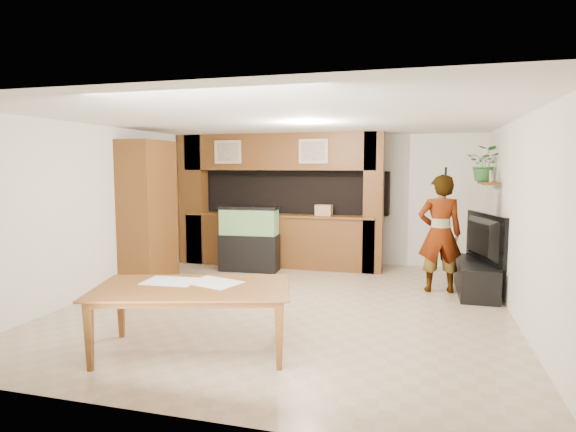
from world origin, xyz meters
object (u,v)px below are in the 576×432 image
(dining_table, at_px, (192,320))
(person, at_px, (440,234))
(television, at_px, (477,238))
(pantry_cabinet, at_px, (148,212))
(aquarium, at_px, (249,239))

(dining_table, bearing_deg, person, 35.91)
(television, bearing_deg, person, 79.43)
(person, xyz_separation_m, dining_table, (-2.59, -3.34, -0.57))
(television, bearing_deg, pantry_cabinet, 79.71)
(pantry_cabinet, relative_size, television, 1.83)
(pantry_cabinet, xyz_separation_m, person, (4.79, 0.58, -0.28))
(television, relative_size, person, 0.71)
(pantry_cabinet, height_order, person, pantry_cabinet)
(pantry_cabinet, height_order, dining_table, pantry_cabinet)
(pantry_cabinet, bearing_deg, person, 6.87)
(aquarium, xyz_separation_m, television, (3.96, -0.57, 0.27))
(aquarium, relative_size, television, 0.93)
(aquarium, bearing_deg, television, -11.63)
(aquarium, relative_size, person, 0.66)
(pantry_cabinet, xyz_separation_m, television, (5.35, 0.64, -0.33))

